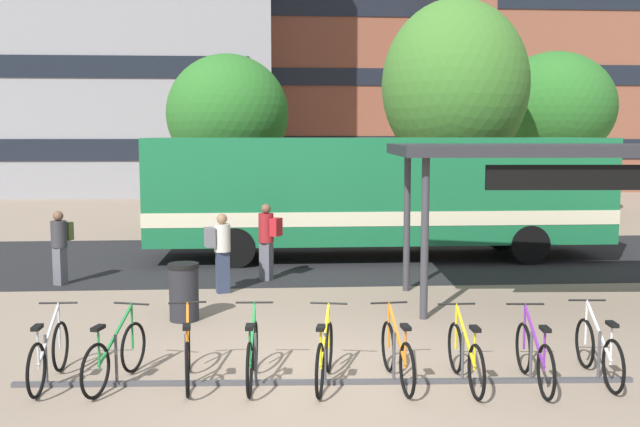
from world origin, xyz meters
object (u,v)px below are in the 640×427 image
object	(u,v)px
parked_bicycle_orange_2	(188,355)
parked_bicycle_purple_7	(534,357)
parked_bicycle_yellow_4	(325,356)
street_tree_0	(554,107)
parked_bicycle_green_1	(115,356)
parked_bicycle_white_8	(598,352)
city_bus	(381,192)
transit_shelter	(564,155)
parked_bicycle_orange_5	(397,355)
street_tree_2	(455,86)
street_tree_1	(228,114)
commuter_olive_pack_1	(60,242)
parked_bicycle_green_3	(252,355)
commuter_grey_pack_0	(221,247)
parked_bicycle_silver_0	(49,356)
commuter_red_pack_2	(267,236)
parked_bicycle_yellow_6	(465,357)
trash_bin	(184,292)

from	to	relation	value
parked_bicycle_orange_2	parked_bicycle_purple_7	bearing A→B (deg)	-100.92
parked_bicycle_yellow_4	street_tree_0	distance (m)	22.02
parked_bicycle_green_1	parked_bicycle_white_8	bearing A→B (deg)	-75.96
city_bus	street_tree_0	world-z (taller)	street_tree_0
parked_bicycle_orange_2	transit_shelter	size ratio (longest dim) A/B	0.26
parked_bicycle_orange_2	city_bus	bearing A→B (deg)	-28.98
parked_bicycle_orange_5	street_tree_0	distance (m)	21.60
parked_bicycle_yellow_4	street_tree_2	size ratio (longest dim) A/B	0.22
parked_bicycle_green_1	parked_bicycle_orange_2	bearing A→B (deg)	-74.05
parked_bicycle_yellow_4	city_bus	bearing A→B (deg)	-1.94
street_tree_1	commuter_olive_pack_1	bearing A→B (deg)	-111.90
parked_bicycle_orange_5	street_tree_0	xyz separation A→B (m)	(9.55, 18.96, 3.96)
parked_bicycle_green_1	parked_bicycle_purple_7	distance (m)	5.54
parked_bicycle_green_3	parked_bicycle_orange_2	bearing A→B (deg)	88.57
city_bus	commuter_grey_pack_0	size ratio (longest dim) A/B	7.22
parked_bicycle_green_1	parked_bicycle_orange_5	world-z (taller)	same
parked_bicycle_silver_0	street_tree_0	xyz separation A→B (m)	(14.17, 18.68, 3.96)
parked_bicycle_orange_2	commuter_red_pack_2	world-z (taller)	commuter_red_pack_2
commuter_grey_pack_0	parked_bicycle_green_1	bearing A→B (deg)	-118.53
parked_bicycle_silver_0	transit_shelter	size ratio (longest dim) A/B	0.26
parked_bicycle_white_8	street_tree_1	size ratio (longest dim) A/B	0.29
city_bus	parked_bicycle_yellow_4	distance (m)	9.92
parked_bicycle_green_1	commuter_olive_pack_1	size ratio (longest dim) A/B	1.02
parked_bicycle_yellow_6	street_tree_0	distance (m)	21.34
commuter_red_pack_2	street_tree_1	bearing A→B (deg)	-49.34
commuter_olive_pack_1	street_tree_0	world-z (taller)	street_tree_0
city_bus	street_tree_0	size ratio (longest dim) A/B	1.84
parked_bicycle_green_1	parked_bicycle_purple_7	bearing A→B (deg)	-78.00
parked_bicycle_orange_2	parked_bicycle_orange_5	xyz separation A→B (m)	(2.78, -0.20, 0.00)
parked_bicycle_green_1	parked_bicycle_green_3	world-z (taller)	same
street_tree_2	parked_bicycle_green_3	bearing A→B (deg)	-113.47
commuter_olive_pack_1	street_tree_0	size ratio (longest dim) A/B	0.25
trash_bin	street_tree_2	size ratio (longest dim) A/B	0.13
commuter_olive_pack_1	street_tree_2	distance (m)	14.20
parked_bicycle_green_3	parked_bicycle_orange_5	bearing A→B (deg)	-91.52
parked_bicycle_white_8	commuter_grey_pack_0	bearing A→B (deg)	48.32
parked_bicycle_green_1	trash_bin	bearing A→B (deg)	7.27
parked_bicycle_green_1	parked_bicycle_white_8	xyz separation A→B (m)	(6.48, -0.23, 0.00)
parked_bicycle_yellow_6	parked_bicycle_white_8	distance (m)	1.86
parked_bicycle_orange_5	trash_bin	bearing A→B (deg)	38.75
parked_bicycle_silver_0	street_tree_0	world-z (taller)	street_tree_0
parked_bicycle_yellow_4	street_tree_2	bearing A→B (deg)	-9.30
city_bus	trash_bin	distance (m)	7.70
parked_bicycle_orange_5	city_bus	bearing A→B (deg)	-11.55
parked_bicycle_yellow_4	street_tree_1	xyz separation A→B (m)	(-2.14, 14.64, 3.56)
street_tree_2	parked_bicycle_silver_0	bearing A→B (deg)	-121.89
parked_bicycle_green_1	parked_bicycle_orange_2	world-z (taller)	same
parked_bicycle_green_3	transit_shelter	distance (m)	7.59
parked_bicycle_purple_7	street_tree_1	xyz separation A→B (m)	(-4.90, 14.87, 3.56)
street_tree_0	trash_bin	bearing A→B (deg)	-129.48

